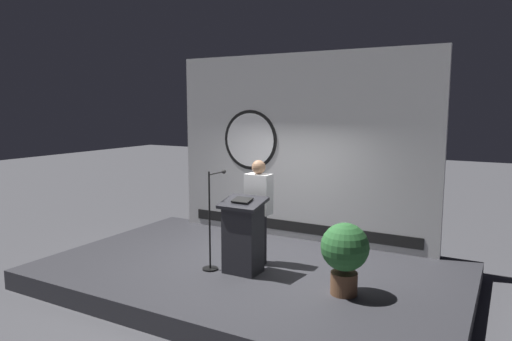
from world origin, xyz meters
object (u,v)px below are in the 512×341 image
potted_plant (345,252)px  podium (243,236)px  speaker_person (259,211)px  microphone_stand (212,234)px

potted_plant → podium: bearing=178.0°
potted_plant → speaker_person: bearing=161.5°
speaker_person → potted_plant: speaker_person is taller
microphone_stand → potted_plant: (2.10, 0.04, 0.04)m
podium → speaker_person: (0.00, 0.48, 0.29)m
podium → microphone_stand: (-0.50, -0.09, -0.02)m
speaker_person → potted_plant: 1.70m
podium → speaker_person: speaker_person is taller
microphone_stand → potted_plant: size_ratio=1.57×
potted_plant → microphone_stand: bearing=-179.0°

